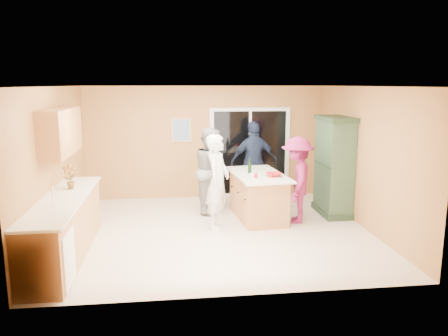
{
  "coord_description": "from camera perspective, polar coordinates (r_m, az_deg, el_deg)",
  "views": [
    {
      "loc": [
        -0.78,
        -7.57,
        2.64
      ],
      "look_at": [
        0.15,
        0.1,
        1.15
      ],
      "focal_mm": 35.0,
      "sensor_mm": 36.0,
      "label": 1
    }
  ],
  "objects": [
    {
      "name": "sliding_door",
      "position": [
        10.32,
        3.38,
        2.04
      ],
      "size": [
        1.9,
        0.07,
        2.1
      ],
      "color": "white",
      "rests_on": "floor"
    },
    {
      "name": "white_plate",
      "position": [
        8.63,
        4.12,
        -0.64
      ],
      "size": [
        0.29,
        0.29,
        0.02
      ],
      "primitive_type": "cylinder",
      "rotation": [
        0.0,
        0.0,
        0.21
      ],
      "color": "white",
      "rests_on": "kitchen_island"
    },
    {
      "name": "woman_magenta",
      "position": [
        8.48,
        9.53,
        -1.54
      ],
      "size": [
        0.93,
        1.22,
        1.67
      ],
      "primitive_type": "imported",
      "rotation": [
        0.0,
        0.0,
        -1.89
      ],
      "color": "maroon",
      "rests_on": "floor"
    },
    {
      "name": "floor",
      "position": [
        8.05,
        -0.98,
        -8.22
      ],
      "size": [
        5.5,
        5.5,
        0.0
      ],
      "primitive_type": "plane",
      "color": "beige",
      "rests_on": "ground"
    },
    {
      "name": "tulip_vase",
      "position": [
        7.58,
        -19.5,
        -1.06
      ],
      "size": [
        0.24,
        0.18,
        0.42
      ],
      "primitive_type": "imported",
      "rotation": [
        0.0,
        0.0,
        0.13
      ],
      "color": "red",
      "rests_on": "left_cabinet_run"
    },
    {
      "name": "wall_back",
      "position": [
        10.18,
        -2.47,
        3.35
      ],
      "size": [
        5.5,
        0.1,
        2.6
      ],
      "primitive_type": "cube",
      "color": "tan",
      "rests_on": "ground"
    },
    {
      "name": "tumbler_near",
      "position": [
        8.26,
        6.17,
        -0.91
      ],
      "size": [
        0.08,
        0.08,
        0.1
      ],
      "primitive_type": "cylinder",
      "rotation": [
        0.0,
        0.0,
        -0.3
      ],
      "color": "red",
      "rests_on": "kitchen_island"
    },
    {
      "name": "kitchen_island",
      "position": [
        8.72,
        4.43,
        -3.82
      ],
      "size": [
        1.09,
        1.8,
        0.91
      ],
      "rotation": [
        0.0,
        0.0,
        0.09
      ],
      "color": "#C6824D",
      "rests_on": "floor"
    },
    {
      "name": "framed_picture",
      "position": [
        10.1,
        -5.6,
        4.96
      ],
      "size": [
        0.46,
        0.04,
        0.56
      ],
      "color": "tan",
      "rests_on": "wall_back"
    },
    {
      "name": "wall_right",
      "position": [
        8.46,
        17.86,
        1.27
      ],
      "size": [
        0.1,
        5.0,
        2.6
      ],
      "primitive_type": "cube",
      "color": "tan",
      "rests_on": "ground"
    },
    {
      "name": "serving_bowl",
      "position": [
        8.37,
        6.52,
        -0.86
      ],
      "size": [
        0.35,
        0.35,
        0.07
      ],
      "primitive_type": "imported",
      "rotation": [
        0.0,
        0.0,
        0.26
      ],
      "color": "red",
      "rests_on": "kitchen_island"
    },
    {
      "name": "upper_cabinets",
      "position": [
        7.62,
        -20.57,
        4.46
      ],
      "size": [
        0.35,
        1.6,
        0.75
      ],
      "primitive_type": "cube",
      "color": "#C6824D",
      "rests_on": "wall_left"
    },
    {
      "name": "green_hutch",
      "position": [
        9.14,
        14.18,
        0.1
      ],
      "size": [
        0.58,
        1.09,
        2.01
      ],
      "color": "#203421",
      "rests_on": "floor"
    },
    {
      "name": "wall_left",
      "position": [
        7.93,
        -21.19,
        0.45
      ],
      "size": [
        0.1,
        5.0,
        2.6
      ],
      "primitive_type": "cube",
      "color": "tan",
      "rests_on": "ground"
    },
    {
      "name": "ceiling",
      "position": [
        7.61,
        -1.05,
        10.62
      ],
      "size": [
        5.5,
        5.0,
        0.1
      ],
      "primitive_type": "cube",
      "color": "white",
      "rests_on": "wall_back"
    },
    {
      "name": "wall_front",
      "position": [
        5.3,
        1.78,
        -3.74
      ],
      "size": [
        5.5,
        0.1,
        2.6
      ],
      "primitive_type": "cube",
      "color": "tan",
      "rests_on": "ground"
    },
    {
      "name": "woman_white",
      "position": [
        8.02,
        -0.83,
        -1.81
      ],
      "size": [
        0.65,
        0.75,
        1.75
      ],
      "primitive_type": "imported",
      "rotation": [
        0.0,
        0.0,
        1.14
      ],
      "color": "silver",
      "rests_on": "floor"
    },
    {
      "name": "woman_grey",
      "position": [
        9.04,
        -1.68,
        -0.27
      ],
      "size": [
        0.75,
        0.92,
        1.77
      ],
      "primitive_type": "imported",
      "rotation": [
        0.0,
        0.0,
        1.48
      ],
      "color": "#949396",
      "rests_on": "floor"
    },
    {
      "name": "left_cabinet_run",
      "position": [
        7.07,
        -20.39,
        -7.73
      ],
      "size": [
        0.65,
        3.05,
        1.24
      ],
      "color": "#C6824D",
      "rests_on": "floor"
    },
    {
      "name": "wine_bottle",
      "position": [
        8.6,
        3.37,
        0.1
      ],
      "size": [
        0.07,
        0.07,
        0.31
      ],
      "rotation": [
        0.0,
        0.0,
        0.29
      ],
      "color": "black",
      "rests_on": "kitchen_island"
    },
    {
      "name": "tumbler_far",
      "position": [
        8.19,
        4.18,
        -0.99
      ],
      "size": [
        0.08,
        0.08,
        0.09
      ],
      "primitive_type": "cylinder",
      "rotation": [
        0.0,
        0.0,
        -0.34
      ],
      "color": "red",
      "rests_on": "kitchen_island"
    },
    {
      "name": "woman_navy",
      "position": [
        9.82,
        3.95,
        0.79
      ],
      "size": [
        1.11,
        0.55,
        1.83
      ],
      "primitive_type": "imported",
      "rotation": [
        0.0,
        0.0,
        3.24
      ],
      "color": "#192037",
      "rests_on": "floor"
    }
  ]
}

